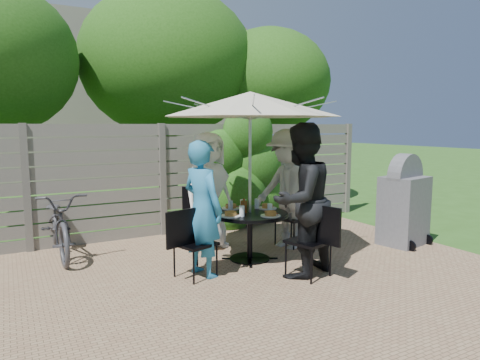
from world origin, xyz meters
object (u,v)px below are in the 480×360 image
plate_left (231,215)px  chair_right (293,229)px  person_front (301,200)px  syrup_jug (244,207)px  chair_left (195,257)px  plate_back (231,207)px  patio_table (250,227)px  umbrella (250,104)px  bbq_grill (404,204)px  bicycle (59,224)px  glass_left (242,211)px  chair_back (203,229)px  person_left (203,209)px  person_back (208,191)px  person_right (288,189)px  glass_right (257,204)px  plate_right (267,207)px  glass_front (270,209)px  chair_front (309,256)px  glass_back (231,206)px  plate_front (271,214)px  coffee_cup (243,205)px

plate_left → chair_right: bearing=17.1°
person_front → syrup_jug: (-0.32, 0.82, -0.18)m
chair_left → plate_back: chair_left is taller
patio_table → umbrella: bearing=0.0°
chair_right → bbq_grill: 1.72m
plate_back → bicycle: 2.40m
umbrella → glass_left: 1.38m
glass_left → plate_back: bearing=78.0°
syrup_jug → bbq_grill: 2.55m
person_front → plate_left: person_front is taller
chair_back → bicycle: size_ratio=0.50×
chair_back → syrup_jug: (0.21, -0.89, 0.48)m
person_front → person_left: bearing=-45.0°
patio_table → person_back: person_back is taller
person_right → glass_right: 0.60m
person_back → bicycle: bearing=144.9°
plate_right → glass_front: size_ratio=1.86×
plate_right → bbq_grill: (2.08, -0.57, -0.05)m
person_back → bbq_grill: person_back is taller
chair_back → chair_front: size_ratio=0.97×
chair_right → glass_right: bearing=-4.8°
glass_front → glass_right: 0.40m
person_back → glass_front: size_ratio=12.32×
glass_back → person_left: bearing=-143.1°
plate_front → bbq_grill: 2.32m
bicycle → umbrella: bearing=-34.1°
person_front → person_right: size_ratio=1.05×
chair_back → chair_left: bearing=-51.6°
chair_front → bicycle: bearing=31.5°
glass_back → bicycle: size_ratio=0.08×
plate_right → glass_left: (-0.56, -0.28, 0.05)m
glass_back → glass_left: 0.40m
glass_left → syrup_jug: (0.14, 0.21, 0.01)m
patio_table → glass_front: glass_front is taller
chair_right → glass_back: (-1.10, -0.07, 0.47)m
person_back → coffee_cup: (0.28, -0.55, -0.14)m
umbrella → chair_right: size_ratio=3.29×
chair_front → glass_right: 1.19m
chair_left → bbq_grill: (3.35, -0.18, 0.38)m
person_left → bicycle: size_ratio=0.93×
umbrella → chair_front: umbrella is taller
chair_left → syrup_jug: chair_left is taller
plate_left → glass_left: size_ratio=1.86×
umbrella → person_front: (0.25, -0.79, -1.16)m
chair_left → bicycle: bearing=109.9°
patio_table → plate_back: plate_back is taller
umbrella → chair_left: umbrella is taller
chair_left → glass_back: (0.74, 0.50, 0.47)m
glass_front → coffee_cup: glass_front is taller
person_back → chair_back: bearing=90.7°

